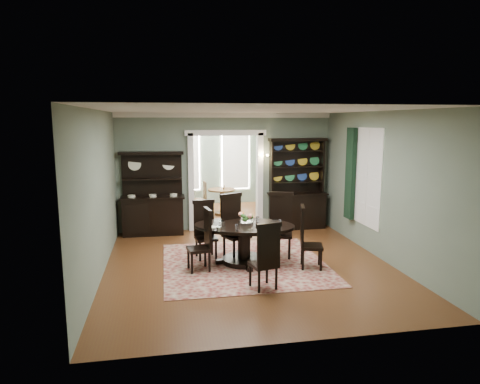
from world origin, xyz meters
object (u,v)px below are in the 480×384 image
(sideboard, at_px, (153,206))
(parlor_table, at_px, (222,198))
(dining_table, at_px, (244,236))
(welsh_dresser, at_px, (297,196))

(sideboard, relative_size, parlor_table, 2.47)
(dining_table, relative_size, parlor_table, 2.73)
(dining_table, xyz_separation_m, sideboard, (-1.81, 2.59, 0.17))
(sideboard, bearing_deg, welsh_dresser, 1.44)
(sideboard, xyz_separation_m, parlor_table, (2.00, 1.95, -0.21))
(dining_table, bearing_deg, parlor_table, 103.89)
(welsh_dresser, bearing_deg, sideboard, 178.57)
(dining_table, xyz_separation_m, parlor_table, (0.18, 4.54, -0.04))
(dining_table, relative_size, sideboard, 1.10)
(welsh_dresser, distance_m, parlor_table, 2.64)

